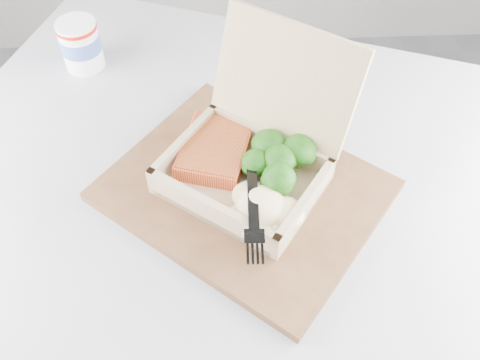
{
  "coord_description": "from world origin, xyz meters",
  "views": [
    {
      "loc": [
        -0.17,
        0.21,
        1.32
      ],
      "look_at": [
        -0.15,
        0.64,
        0.79
      ],
      "focal_mm": 40.0,
      "sensor_mm": 36.0,
      "label": 1
    }
  ],
  "objects_px": {
    "takeout_container": "(256,147)",
    "cafe_table": "(208,278)",
    "serving_tray": "(244,191)",
    "paper_cup": "(80,43)"
  },
  "relations": [
    {
      "from": "serving_tray",
      "to": "paper_cup",
      "type": "relative_size",
      "value": 4.15
    },
    {
      "from": "serving_tray",
      "to": "takeout_container",
      "type": "xyz_separation_m",
      "value": [
        0.02,
        0.03,
        0.05
      ]
    },
    {
      "from": "takeout_container",
      "to": "cafe_table",
      "type": "bearing_deg",
      "value": -110.5
    },
    {
      "from": "serving_tray",
      "to": "takeout_container",
      "type": "bearing_deg",
      "value": 60.67
    },
    {
      "from": "serving_tray",
      "to": "paper_cup",
      "type": "distance_m",
      "value": 0.38
    },
    {
      "from": "cafe_table",
      "to": "paper_cup",
      "type": "xyz_separation_m",
      "value": [
        -0.19,
        0.3,
        0.24
      ]
    },
    {
      "from": "serving_tray",
      "to": "takeout_container",
      "type": "height_order",
      "value": "takeout_container"
    },
    {
      "from": "takeout_container",
      "to": "paper_cup",
      "type": "bearing_deg",
      "value": 171.67
    },
    {
      "from": "paper_cup",
      "to": "serving_tray",
      "type": "bearing_deg",
      "value": -48.75
    },
    {
      "from": "serving_tray",
      "to": "takeout_container",
      "type": "relative_size",
      "value": 1.21
    }
  ]
}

